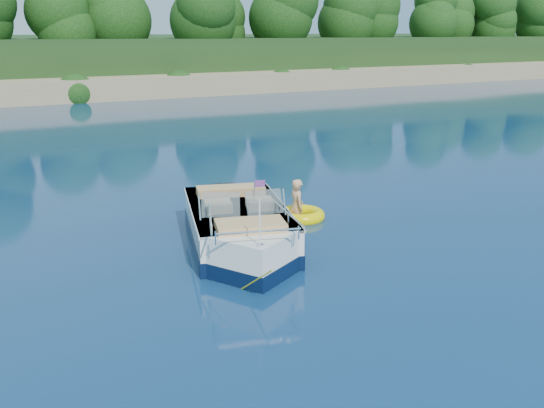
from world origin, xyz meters
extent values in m
plane|color=#0A264C|center=(0.00, 0.00, 0.00)|extent=(160.00, 160.00, 0.00)
cube|color=#947D56|center=(0.00, 38.00, 0.50)|extent=(170.00, 8.00, 2.00)
cube|color=#1B3716|center=(0.00, 65.00, 1.00)|extent=(170.00, 56.00, 6.00)
cylinder|color=#302010|center=(0.00, 42.00, 3.30)|extent=(0.44, 0.44, 3.60)
sphere|color=black|center=(0.00, 42.00, 6.72)|extent=(5.94, 5.94, 5.94)
cylinder|color=#302010|center=(20.00, 40.00, 2.80)|extent=(0.44, 0.44, 2.60)
sphere|color=black|center=(20.00, 40.00, 5.27)|extent=(4.29, 4.29, 4.29)
cylinder|color=#302010|center=(48.00, 41.50, 3.00)|extent=(0.44, 0.44, 3.00)
sphere|color=black|center=(48.00, 41.50, 5.85)|extent=(4.95, 4.95, 4.95)
cube|color=white|center=(-2.42, 4.42, 0.32)|extent=(3.08, 4.34, 1.09)
cube|color=white|center=(-2.93, 2.64, 0.32)|extent=(1.99, 1.99, 1.09)
cube|color=black|center=(-2.42, 4.42, 0.17)|extent=(3.12, 4.39, 0.31)
cube|color=black|center=(-2.93, 2.64, 0.17)|extent=(2.03, 2.03, 0.31)
cube|color=tan|center=(-2.33, 4.72, 0.62)|extent=(2.35, 3.10, 0.10)
cube|color=white|center=(-2.42, 4.42, 0.83)|extent=(3.12, 4.35, 0.06)
cube|color=black|center=(-1.82, 6.49, 0.36)|extent=(0.65, 0.51, 0.93)
cube|color=#8C9EA5|center=(-3.06, 3.85, 1.13)|extent=(0.85, 0.58, 0.50)
cube|color=#8C9EA5|center=(-2.17, 3.60, 1.13)|extent=(0.84, 0.38, 0.50)
cube|color=tan|center=(-2.94, 4.30, 0.86)|extent=(0.71, 0.71, 0.41)
cube|color=tan|center=(-2.04, 4.04, 0.86)|extent=(0.71, 0.71, 0.41)
cube|color=tan|center=(-2.13, 5.42, 0.86)|extent=(1.71, 1.00, 0.39)
cube|color=tan|center=(-2.87, 2.83, 0.84)|extent=(1.53, 1.13, 0.35)
cylinder|color=white|center=(-3.15, 1.88, 1.30)|extent=(0.04, 0.04, 0.88)
cube|color=red|center=(-2.26, 3.62, 1.54)|extent=(0.22, 0.08, 0.15)
cube|color=silver|center=(-3.16, 1.83, 0.89)|extent=(0.12, 0.09, 0.05)
cylinder|color=yellow|center=(-3.41, 1.53, 0.36)|extent=(0.10, 1.12, 0.79)
torus|color=#FFE000|center=(-0.20, 5.32, 0.08)|extent=(1.43, 1.43, 0.32)
torus|color=red|center=(-0.20, 5.32, 0.10)|extent=(1.18, 1.18, 0.11)
imported|color=tan|center=(-0.32, 5.39, 0.00)|extent=(0.42, 0.83, 1.59)
camera|label=1|loc=(-7.88, -7.45, 4.67)|focal=40.00mm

